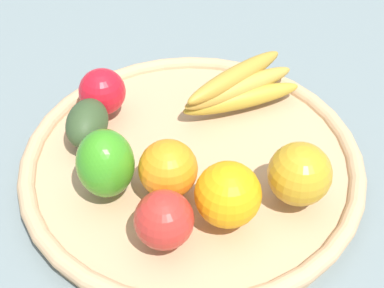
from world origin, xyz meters
TOP-DOWN VIEW (x-y plane):
  - ground_plane at (0.00, 0.00)m, footprint 2.40×2.40m
  - basket at (0.00, 0.00)m, footprint 0.45×0.45m
  - banana_bunch at (0.03, -0.12)m, footprint 0.10×0.18m
  - orange_1 at (-0.10, 0.05)m, footprint 0.10×0.10m
  - avocado at (0.12, 0.07)m, footprint 0.09×0.10m
  - apple_2 at (-0.07, 0.12)m, footprint 0.09×0.09m
  - apple_0 at (0.15, 0.02)m, footprint 0.07×0.07m
  - orange_0 at (-0.02, 0.06)m, footprint 0.09×0.09m
  - bell_pepper at (0.03, 0.11)m, footprint 0.10×0.10m
  - apple_1 at (-0.14, -0.04)m, footprint 0.09×0.09m

SIDE VIEW (x-z plane):
  - ground_plane at x=0.00m, z-range 0.00..0.00m
  - basket at x=0.00m, z-range 0.00..0.04m
  - avocado at x=0.12m, z-range 0.04..0.09m
  - banana_bunch at x=0.03m, z-range 0.04..0.09m
  - apple_0 at x=0.15m, z-range 0.04..0.10m
  - apple_2 at x=-0.07m, z-range 0.04..0.10m
  - orange_0 at x=-0.02m, z-range 0.04..0.11m
  - apple_1 at x=-0.14m, z-range 0.04..0.11m
  - orange_1 at x=-0.10m, z-range 0.04..0.11m
  - bell_pepper at x=0.03m, z-range 0.04..0.12m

